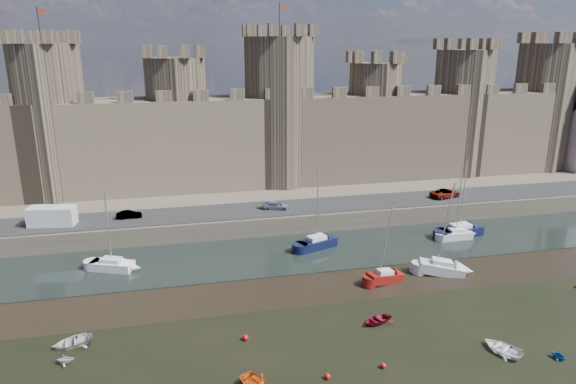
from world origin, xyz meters
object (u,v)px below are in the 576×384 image
Objects in this scene: car_0 at (58,220)px; sailboat_5 at (442,267)px; sailboat_1 at (317,242)px; van at (52,216)px; sailboat_3 at (460,230)px; sailboat_2 at (456,234)px; car_3 at (446,193)px; sailboat_0 at (112,265)px; car_2 at (276,206)px; sailboat_4 at (384,276)px; car_1 at (129,215)px.

car_0 is 47.03m from sailboat_5.
van is at bearing 144.18° from sailboat_1.
car_0 is 51.98m from sailboat_3.
sailboat_2 is 0.88× the size of sailboat_3.
car_3 is at bearing 67.88° from sailboat_2.
sailboat_0 is 1.00× the size of sailboat_2.
car_2 is 0.41× the size of sailboat_4.
sailboat_3 is (51.16, -8.91, -2.29)m from car_0.
car_2 is 0.37× the size of sailboat_1.
sailboat_5 is at bearing -113.44° from car_0.
car_1 is 42.71m from sailboat_2.
sailboat_2 is (21.90, -9.89, -2.30)m from car_2.
sailboat_1 is (-22.33, -8.90, -2.37)m from car_3.
car_2 is at bearing 9.19° from van.
car_3 is (45.20, -0.43, 0.14)m from car_1.
car_2 is 25.73m from car_3.
car_3 is 0.47× the size of sailboat_3.
sailboat_0 is (7.27, -9.99, -2.35)m from car_0.
car_1 is at bearing 137.08° from sailboat_1.
car_0 is at bearing 75.85° from car_3.
van is at bearing 110.69° from car_0.
sailboat_2 is 0.97× the size of sailboat_4.
car_3 is 0.46× the size of sailboat_5.
sailboat_3 is (1.19, 0.99, 0.04)m from sailboat_2.
sailboat_0 reaches higher than car_3.
van reaches higher than car_3.
sailboat_3 is at bearing -99.62° from car_0.
car_1 is 9.23m from van.
sailboat_1 reaches higher than van.
sailboat_0 is at bearing 179.09° from sailboat_2.
car_0 is 0.33× the size of sailboat_1.
sailboat_3 reaches higher than car_3.
sailboat_2 is at bearing -100.94° from car_0.
sailboat_2 reaches higher than car_1.
sailboat_4 is (-15.15, -10.53, -0.10)m from sailboat_3.
sailboat_4 is at bearing -146.67° from sailboat_2.
sailboat_1 is (32.04, -8.65, -2.92)m from van.
car_2 is 28.66m from van.
car_3 is at bearing -92.79° from car_1.
sailboat_3 reaches higher than car_1.
car_3 is at bearing 9.06° from van.
sailboat_5 reaches higher than sailboat_4.
sailboat_4 reaches higher than sailboat_0.
sailboat_0 is at bearing 148.42° from sailboat_4.
sailboat_2 reaches higher than van.
sailboat_1 is at bearing 158.77° from sailboat_5.
sailboat_1 is 1.11× the size of sailboat_4.
sailboat_0 is 0.88× the size of sailboat_1.
sailboat_1 is 15.28m from sailboat_5.
van is 51.55m from sailboat_2.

